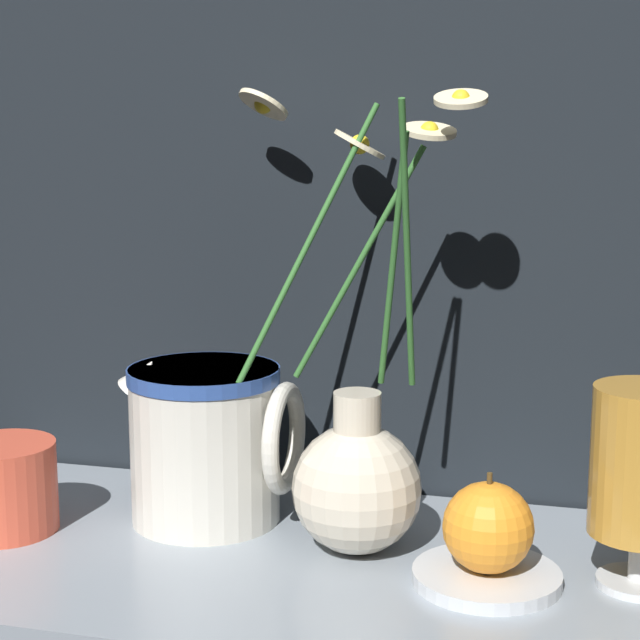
# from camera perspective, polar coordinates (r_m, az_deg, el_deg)

# --- Properties ---
(ground_plane) EXTENTS (6.00, 6.00, 0.00)m
(ground_plane) POSITION_cam_1_polar(r_m,az_deg,el_deg) (0.86, -0.68, -13.26)
(ground_plane) COLOR black
(shelf) EXTENTS (0.69, 0.33, 0.01)m
(shelf) POSITION_cam_1_polar(r_m,az_deg,el_deg) (0.86, -0.68, -12.89)
(shelf) COLOR gray
(shelf) RESTS_ON ground_plane
(vase_with_flowers) EXTENTS (0.23, 0.18, 0.36)m
(vase_with_flowers) POSITION_cam_1_polar(r_m,az_deg,el_deg) (0.85, 2.00, -7.87)
(vase_with_flowers) COLOR beige
(vase_with_flowers) RESTS_ON shelf
(yellow_mug) EXTENTS (0.10, 0.09, 0.07)m
(yellow_mug) POSITION_cam_1_polar(r_m,az_deg,el_deg) (0.93, -16.68, -8.51)
(yellow_mug) COLOR #DB5138
(yellow_mug) RESTS_ON shelf
(ceramic_pitcher) EXTENTS (0.15, 0.13, 0.14)m
(ceramic_pitcher) POSITION_cam_1_polar(r_m,az_deg,el_deg) (0.91, -6.00, -6.24)
(ceramic_pitcher) COLOR beige
(ceramic_pitcher) RESTS_ON shelf
(saucer_plate) EXTENTS (0.11, 0.11, 0.01)m
(saucer_plate) POSITION_cam_1_polar(r_m,az_deg,el_deg) (0.82, 8.88, -13.38)
(saucer_plate) COLOR silver
(saucer_plate) RESTS_ON shelf
(orange_fruit) EXTENTS (0.07, 0.07, 0.08)m
(orange_fruit) POSITION_cam_1_polar(r_m,az_deg,el_deg) (0.80, 8.96, -10.87)
(orange_fruit) COLOR orange
(orange_fruit) RESTS_ON saucer_plate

